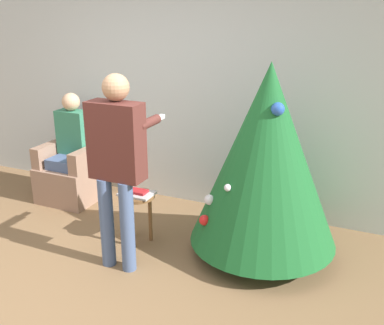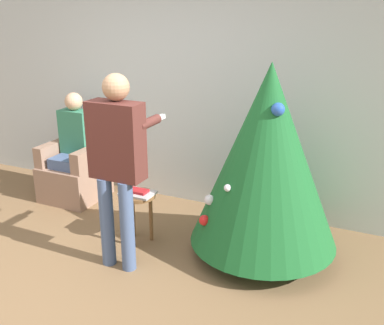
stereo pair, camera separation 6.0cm
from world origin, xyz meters
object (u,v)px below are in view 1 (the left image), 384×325
at_px(armchair, 74,169).
at_px(person_standing, 117,156).
at_px(christmas_tree, 266,156).
at_px(side_stool, 137,204).
at_px(person_seated, 70,143).

xyz_separation_m(armchair, person_standing, (1.29, -1.02, 0.65)).
relative_size(christmas_tree, side_stool, 3.57).
bearing_deg(side_stool, christmas_tree, 12.56).
xyz_separation_m(christmas_tree, side_stool, (-1.14, -0.25, -0.55)).
xyz_separation_m(person_seated, person_standing, (1.29, -1.00, 0.33)).
height_order(christmas_tree, side_stool, christmas_tree).
bearing_deg(christmas_tree, side_stool, -167.44).
relative_size(christmas_tree, person_standing, 1.05).
bearing_deg(christmas_tree, person_standing, -148.30).
height_order(armchair, person_standing, person_standing).
height_order(armchair, person_seated, person_seated).
bearing_deg(armchair, person_standing, -38.36).
relative_size(armchair, person_standing, 0.59).
distance_m(person_standing, side_stool, 0.74).
bearing_deg(person_standing, person_seated, 142.36).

